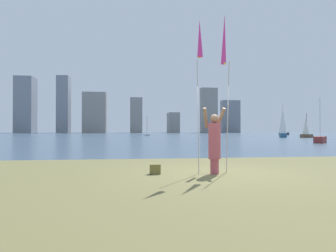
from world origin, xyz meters
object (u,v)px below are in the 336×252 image
at_px(sailboat_0, 283,124).
at_px(sailboat_5, 306,128).
at_px(kite_flag_right, 224,43).
at_px(sailboat_4, 147,135).
at_px(sailboat_2, 284,134).
at_px(person, 214,141).
at_px(sailboat_3, 320,139).
at_px(kite_flag_left, 200,44).
at_px(bag, 155,169).

height_order(sailboat_0, sailboat_5, sailboat_0).
height_order(kite_flag_right, sailboat_4, kite_flag_right).
xyz_separation_m(sailboat_0, sailboat_2, (9.40, 17.34, -1.77)).
distance_m(kite_flag_right, sailboat_5, 41.63).
height_order(person, sailboat_3, sailboat_3).
xyz_separation_m(kite_flag_right, sailboat_5, (23.58, 34.22, -2.46)).
bearing_deg(sailboat_0, sailboat_4, 147.92).
bearing_deg(sailboat_5, sailboat_2, 70.61).
bearing_deg(person, kite_flag_left, -173.41).
relative_size(sailboat_3, sailboat_5, 1.13).
relative_size(sailboat_4, sailboat_5, 1.02).
relative_size(bag, sailboat_0, 0.06).
relative_size(sailboat_0, sailboat_5, 1.42).
height_order(kite_flag_right, sailboat_2, kite_flag_right).
relative_size(person, kite_flag_right, 0.40).
bearing_deg(sailboat_4, kite_flag_right, -90.81).
relative_size(sailboat_0, sailboat_3, 1.26).
distance_m(person, sailboat_5, 42.19).
bearing_deg(kite_flag_right, sailboat_0, 59.92).
height_order(person, sailboat_2, sailboat_2).
height_order(person, sailboat_5, sailboat_5).
bearing_deg(kite_flag_right, sailboat_3, 49.87).
xyz_separation_m(kite_flag_left, sailboat_5, (24.46, 34.76, -2.25)).
xyz_separation_m(sailboat_0, sailboat_5, (2.58, -2.04, -0.68)).
relative_size(sailboat_2, sailboat_4, 1.13).
xyz_separation_m(kite_flag_left, sailboat_3, (15.56, 17.95, -3.32)).
bearing_deg(sailboat_4, kite_flag_left, -91.82).
bearing_deg(sailboat_3, person, -130.23).
relative_size(person, sailboat_0, 0.36).
height_order(kite_flag_left, sailboat_4, kite_flag_left).
relative_size(kite_flag_left, kite_flag_right, 0.92).
bearing_deg(sailboat_2, person, -119.71).
distance_m(sailboat_0, sailboat_4, 24.04).
height_order(kite_flag_left, sailboat_3, kite_flag_left).
bearing_deg(sailboat_3, kite_flag_left, -130.93).
relative_size(sailboat_0, sailboat_2, 1.24).
height_order(sailboat_2, sailboat_5, sailboat_2).
xyz_separation_m(bag, sailboat_5, (25.68, 34.47, 1.26)).
height_order(sailboat_3, sailboat_5, sailboat_3).
relative_size(kite_flag_right, sailboat_2, 1.11).
xyz_separation_m(kite_flag_right, sailboat_3, (14.68, 17.41, -3.53)).
relative_size(kite_flag_right, sailboat_5, 1.28).
bearing_deg(bag, sailboat_2, 58.89).
bearing_deg(kite_flag_left, sailboat_4, 88.18).
height_order(kite_flag_left, sailboat_0, sailboat_0).
xyz_separation_m(person, sailboat_5, (24.02, 34.68, 0.48)).
bearing_deg(sailboat_3, bag, -133.53).
xyz_separation_m(sailboat_3, sailboat_4, (-13.99, 31.58, -0.08)).
bearing_deg(sailboat_0, sailboat_5, -38.32).
xyz_separation_m(person, sailboat_4, (1.13, 49.45, -0.67)).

